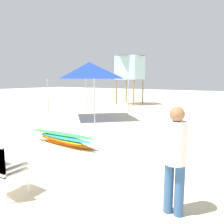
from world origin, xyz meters
name	(u,v)px	position (x,y,z in m)	size (l,w,h in m)	color
stacked_plastic_chairs	(3,163)	(1.26, 0.42, 0.60)	(0.48, 0.48, 1.02)	white
surfboard_pile	(63,139)	(-0.11, 3.10, 0.21)	(2.54, 0.52, 0.40)	orange
lifeguard_near_left	(175,154)	(3.80, 1.55, 0.93)	(0.32, 0.32, 1.62)	#33598C
popup_canopy	(89,70)	(-2.52, 7.32, 2.44)	(2.96, 2.96, 2.86)	#B2B2B7
lifeguard_tower	(130,65)	(-3.98, 14.15, 3.11)	(1.98, 1.98, 4.23)	olive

